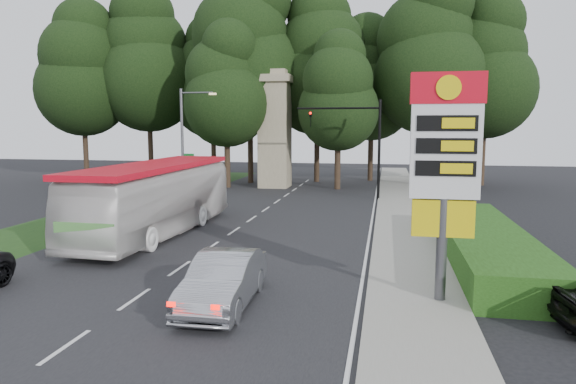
% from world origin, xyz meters
% --- Properties ---
extents(ground, '(120.00, 120.00, 0.00)m').
position_xyz_m(ground, '(0.00, 0.00, 0.00)').
color(ground, black).
rests_on(ground, ground).
extents(road_surface, '(14.00, 80.00, 0.02)m').
position_xyz_m(road_surface, '(0.00, 12.00, 0.01)').
color(road_surface, black).
rests_on(road_surface, ground).
extents(sidewalk_right, '(3.00, 80.00, 0.12)m').
position_xyz_m(sidewalk_right, '(8.50, 12.00, 0.06)').
color(sidewalk_right, gray).
rests_on(sidewalk_right, ground).
extents(grass_verge_left, '(5.00, 50.00, 0.02)m').
position_xyz_m(grass_verge_left, '(-9.50, 18.00, 0.01)').
color(grass_verge_left, '#193814').
rests_on(grass_verge_left, ground).
extents(hedge, '(3.00, 14.00, 1.20)m').
position_xyz_m(hedge, '(11.50, 8.00, 0.60)').
color(hedge, '#1F4312').
rests_on(hedge, ground).
extents(gas_station_pylon, '(2.10, 0.45, 6.85)m').
position_xyz_m(gas_station_pylon, '(9.20, 1.99, 4.45)').
color(gas_station_pylon, '#59595E').
rests_on(gas_station_pylon, ground).
extents(traffic_signal_mast, '(6.10, 0.35, 7.20)m').
position_xyz_m(traffic_signal_mast, '(5.68, 24.00, 4.67)').
color(traffic_signal_mast, black).
rests_on(traffic_signal_mast, ground).
extents(streetlight_signs, '(2.75, 0.98, 8.00)m').
position_xyz_m(streetlight_signs, '(-6.99, 22.01, 4.44)').
color(streetlight_signs, '#59595E').
rests_on(streetlight_signs, ground).
extents(monument, '(3.00, 3.00, 10.05)m').
position_xyz_m(monument, '(-2.00, 30.00, 5.10)').
color(monument, gray).
rests_on(monument, ground).
extents(tree_far_west, '(8.96, 8.96, 17.60)m').
position_xyz_m(tree_far_west, '(-22.00, 33.00, 10.68)').
color(tree_far_west, '#2D2116').
rests_on(tree_far_west, ground).
extents(tree_west_mid, '(9.80, 9.80, 19.25)m').
position_xyz_m(tree_west_mid, '(-16.00, 35.00, 11.69)').
color(tree_west_mid, '#2D2116').
rests_on(tree_west_mid, ground).
extents(tree_west_near, '(8.40, 8.40, 16.50)m').
position_xyz_m(tree_west_near, '(-10.00, 37.00, 10.02)').
color(tree_west_near, '#2D2116').
rests_on(tree_west_near, ground).
extents(tree_center_left, '(10.08, 10.08, 19.80)m').
position_xyz_m(tree_center_left, '(-5.00, 33.00, 12.02)').
color(tree_center_left, '#2D2116').
rests_on(tree_center_left, ground).
extents(tree_center_right, '(9.24, 9.24, 18.15)m').
position_xyz_m(tree_center_right, '(1.00, 35.00, 11.02)').
color(tree_center_right, '#2D2116').
rests_on(tree_center_right, ground).
extents(tree_east_near, '(8.12, 8.12, 15.95)m').
position_xyz_m(tree_east_near, '(6.00, 37.00, 9.68)').
color(tree_east_near, '#2D2116').
rests_on(tree_east_near, ground).
extents(tree_east_mid, '(9.52, 9.52, 18.70)m').
position_xyz_m(tree_east_mid, '(11.00, 33.00, 11.35)').
color(tree_east_mid, '#2D2116').
rests_on(tree_east_mid, ground).
extents(tree_far_east, '(8.68, 8.68, 17.05)m').
position_xyz_m(tree_far_east, '(16.00, 35.00, 10.35)').
color(tree_far_east, '#2D2116').
rests_on(tree_far_east, ground).
extents(tree_monument_left, '(7.28, 7.28, 14.30)m').
position_xyz_m(tree_monument_left, '(-6.00, 29.00, 8.68)').
color(tree_monument_left, '#2D2116').
rests_on(tree_monument_left, ground).
extents(tree_monument_right, '(6.72, 6.72, 13.20)m').
position_xyz_m(tree_monument_right, '(3.50, 29.50, 8.01)').
color(tree_monument_right, '#2D2116').
rests_on(tree_monument_right, ground).
extents(transit_bus, '(3.25, 12.67, 3.51)m').
position_xyz_m(transit_bus, '(-3.50, 9.62, 1.76)').
color(transit_bus, white).
rests_on(transit_bus, ground).
extents(sedan_silver, '(1.83, 4.83, 1.57)m').
position_xyz_m(sedan_silver, '(2.86, 0.51, 0.79)').
color(sedan_silver, '#A4A6AC').
rests_on(sedan_silver, ground).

